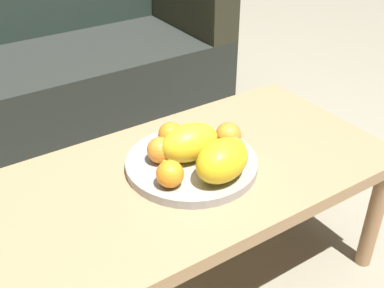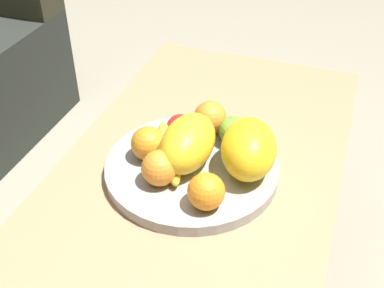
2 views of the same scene
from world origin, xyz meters
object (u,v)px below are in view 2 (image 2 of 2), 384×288
Objects in this scene: orange_front at (148,144)px; apple_front at (234,131)px; orange_left at (210,117)px; orange_right at (206,192)px; fruit_bowl at (192,168)px; melon_large_front at (188,143)px; apple_left at (180,128)px; banana_bunch at (168,154)px; coffee_table at (195,191)px; melon_smaller_beside at (249,149)px; orange_back at (160,168)px.

apple_front is (0.11, -0.15, -0.00)m from orange_front.
orange_left is 1.04× the size of orange_right.
fruit_bowl is 4.91× the size of orange_left.
orange_right is (-0.11, -0.07, -0.02)m from melon_large_front.
banana_bunch is (-0.09, -0.01, -0.00)m from apple_left.
orange_right is at bearing -178.93° from apple_front.
orange_front is 0.19m from apple_front.
orange_front is at bearing 95.32° from coffee_table.
melon_smaller_beside is (0.02, -0.11, 0.07)m from fruit_bowl.
banana_bunch reaches higher than fruit_bowl.
orange_left is 1.02× the size of orange_back.
orange_left is 0.07m from apple_left.
melon_large_front reaches higher than banana_bunch.
orange_right reaches higher than coffee_table.
orange_left is 1.12× the size of apple_front.
melon_smaller_beside is at bearing -58.94° from orange_back.
apple_left is 0.09m from banana_bunch.
melon_smaller_beside reaches higher than orange_left.
orange_right reaches higher than apple_left.
orange_front is (-0.01, 0.10, 0.11)m from coffee_table.
orange_back is (-0.08, 0.03, -0.02)m from melon_large_front.
orange_left reaches higher than banana_bunch.
orange_right reaches higher than apple_front.
melon_large_front reaches higher than orange_left.
apple_front is (0.17, -0.10, -0.00)m from orange_back.
orange_right is (-0.11, -0.07, 0.05)m from fruit_bowl.
apple_front is at bearing -36.42° from melon_large_front.
melon_smaller_beside is 0.14m from orange_right.
banana_bunch is at bearing 5.61° from orange_back.
melon_large_front is 0.12m from orange_left.
fruit_bowl is (0.00, 0.01, 0.06)m from coffee_table.
orange_back is at bearing -174.39° from banana_bunch.
apple_front reaches higher than apple_left.
melon_smaller_beside is 2.13× the size of orange_left.
orange_back is at bearing 72.49° from orange_right.
apple_front is (0.08, 0.05, -0.02)m from melon_smaller_beside.
orange_left is (0.11, 0.11, -0.02)m from melon_smaller_beside.
banana_bunch is (-0.14, 0.05, -0.01)m from orange_left.
orange_front is at bearing 153.22° from apple_left.
orange_left is 0.44× the size of banana_bunch.
orange_front is at bearing 82.40° from banana_bunch.
orange_left reaches higher than orange_back.
banana_bunch is (0.06, 0.01, -0.01)m from orange_back.
coffee_table is 0.17m from melon_smaller_beside.
banana_bunch is at bearing 50.53° from orange_right.
orange_right is 0.99× the size of orange_back.
orange_right is 0.20m from apple_front.
melon_smaller_beside is 2.18× the size of orange_back.
orange_right is at bearing -107.51° from orange_back.
orange_left is at bearing 66.95° from apple_front.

